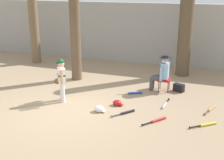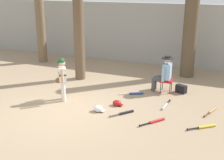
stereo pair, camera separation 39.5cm
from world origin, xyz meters
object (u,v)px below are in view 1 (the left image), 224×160
seated_spectator (162,72)px  bat_blue_youth (133,93)px  folding_stool (164,80)px  bat_wood_tan (211,109)px  bat_red_barrel (157,120)px  handbag_beside_stool (179,88)px  bat_black_composite (126,113)px  bat_yellow_trainer (206,125)px  tree_behind_spectator (185,31)px  tree_near_player (74,5)px  bat_aluminum_silver (165,105)px  young_ballplayer (61,77)px  batting_helmet_red (117,103)px  batting_helmet_white (99,109)px

seated_spectator → bat_blue_youth: size_ratio=1.69×
folding_stool → bat_wood_tan: 1.91m
bat_blue_youth → bat_red_barrel: 2.01m
handbag_beside_stool → bat_black_composite: bearing=-116.7°
bat_yellow_trainer → bat_blue_youth: same height
tree_behind_spectator → bat_blue_youth: size_ratio=5.99×
tree_near_player → bat_aluminum_silver: tree_near_player is taller
young_ballplayer → handbag_beside_stool: 3.81m
bat_red_barrel → batting_helmet_red: bearing=153.7°
tree_behind_spectator → batting_helmet_white: 4.87m
bat_yellow_trainer → tree_behind_spectator: bearing=104.8°
bat_wood_tan → seated_spectator: bearing=145.7°
handbag_beside_stool → bat_yellow_trainer: handbag_beside_stool is taller
young_ballplayer → bat_yellow_trainer: (4.16, -0.25, -0.71)m
tree_behind_spectator → bat_red_barrel: bearing=-91.4°
seated_spectator → bat_wood_tan: seated_spectator is taller
tree_behind_spectator → batting_helmet_red: 4.26m
tree_behind_spectator → bat_yellow_trainer: 4.59m
handbag_beside_stool → batting_helmet_white: (-1.85, -2.35, -0.05)m
tree_behind_spectator → batting_helmet_white: size_ratio=13.20×
handbag_beside_stool → bat_wood_tan: bearing=-48.9°
tree_behind_spectator → batting_helmet_white: tree_behind_spectator is taller
young_ballplayer → bat_blue_youth: size_ratio=1.84×
tree_near_player → bat_black_composite: bearing=-41.4°
bat_yellow_trainer → folding_stool: bearing=123.8°
tree_behind_spectator → batting_helmet_white: (-1.73, -4.25, -1.62)m
seated_spectator → batting_helmet_white: bearing=-119.5°
young_ballplayer → bat_aluminum_silver: 3.14m
tree_near_player → bat_blue_youth: bearing=-18.5°
bat_yellow_trainer → bat_wood_tan: 1.05m
tree_near_player → folding_stool: (3.25, -0.15, -2.30)m
seated_spectator → bat_black_composite: (-0.55, -2.14, -0.61)m
bat_wood_tan → bat_black_composite: same height
seated_spectator → bat_black_composite: 2.29m
handbag_beside_stool → bat_blue_youth: bearing=-151.3°
young_ballplayer → bat_blue_youth: bearing=34.1°
bat_yellow_trainer → bat_red_barrel: bearing=-171.7°
handbag_beside_stool → bat_aluminum_silver: handbag_beside_stool is taller
tree_behind_spectator → batting_helmet_red: (-1.40, -3.67, -1.63)m
batting_helmet_red → bat_aluminum_silver: bearing=19.1°
young_ballplayer → bat_aluminum_silver: bearing=12.6°
bat_red_barrel → batting_helmet_white: batting_helmet_white is taller
bat_blue_youth → batting_helmet_white: batting_helmet_white is taller
young_ballplayer → folding_stool: young_ballplayer is taller
bat_blue_youth → tree_near_player: bearing=161.5°
tree_near_player → bat_red_barrel: (3.49, -2.48, -2.63)m
tree_behind_spectator → handbag_beside_stool: bearing=-86.3°
bat_black_composite → bat_red_barrel: bearing=-11.6°
young_ballplayer → bat_wood_tan: bearing=10.6°
young_ballplayer → batting_helmet_red: 1.81m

